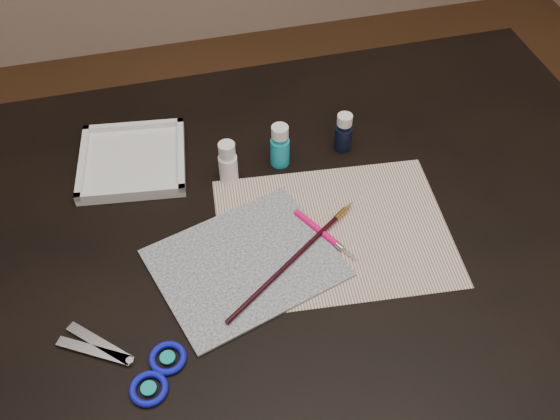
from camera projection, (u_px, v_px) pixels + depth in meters
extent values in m
cube|color=black|center=(280.00, 348.00, 1.28)|extent=(1.30, 0.90, 0.75)
cube|color=silver|center=(333.00, 231.00, 1.00)|extent=(0.39, 0.32, 0.00)
cube|color=black|center=(246.00, 263.00, 0.95)|extent=(0.32, 0.28, 0.00)
cylinder|color=white|center=(228.00, 162.00, 1.05)|extent=(0.04, 0.04, 0.08)
cylinder|color=#149FBB|center=(280.00, 145.00, 1.08)|extent=(0.04, 0.04, 0.08)
cylinder|color=black|center=(344.00, 132.00, 1.11)|extent=(0.03, 0.03, 0.08)
cube|color=silver|center=(133.00, 160.00, 1.10)|extent=(0.20, 0.20, 0.02)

